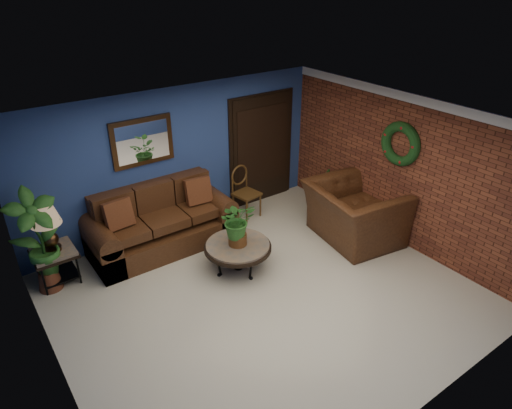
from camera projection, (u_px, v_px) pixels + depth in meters
floor at (264, 295)px, 6.56m from camera, size 5.50×5.50×0.00m
wall_back at (178, 160)px, 7.77m from camera, size 5.50×0.04×2.50m
wall_left at (45, 299)px, 4.56m from camera, size 0.04×5.00×2.50m
wall_right_brick at (401, 170)px, 7.39m from camera, size 0.04×5.00×2.50m
ceiling at (266, 128)px, 5.39m from camera, size 5.50×5.00×0.02m
crown_molding at (412, 98)px, 6.82m from camera, size 0.03×5.00×0.14m
wall_mirror at (142, 142)px, 7.21m from camera, size 1.02×0.06×0.77m
closet_door at (261, 150)px, 8.74m from camera, size 1.44×0.06×2.18m
wreath at (400, 144)px, 7.18m from camera, size 0.16×0.72×0.72m
sofa at (160, 226)px, 7.58m from camera, size 2.37×1.02×1.07m
coffee_table at (238, 247)px, 6.96m from camera, size 1.03×1.03×0.44m
end_table at (55, 258)px, 6.66m from camera, size 0.60×0.60×0.55m
table_lamp at (46, 223)px, 6.38m from camera, size 0.43×0.43×0.71m
side_chair at (244, 188)px, 8.39m from camera, size 0.48×0.48×0.98m
armchair at (354, 213)px, 7.70m from camera, size 1.51×1.67×0.97m
coffee_plant at (237, 222)px, 6.75m from camera, size 0.63×0.59×0.71m
floor_plant at (320, 189)px, 8.58m from camera, size 0.45×0.39×0.88m
tall_plant at (39, 238)px, 6.30m from camera, size 0.78×0.59×1.59m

